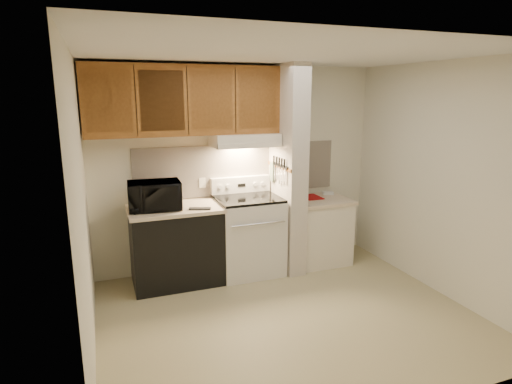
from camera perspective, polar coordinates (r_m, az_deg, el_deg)
floor at (r=4.45m, az=4.18°, el=-16.05°), size 3.60×3.60×0.00m
ceiling at (r=3.91m, az=4.81°, el=17.94°), size 3.60×3.60×0.00m
wall_back at (r=5.37m, az=-2.29°, el=3.22°), size 3.60×2.50×0.02m
wall_left at (r=3.65m, az=-22.15°, el=-2.44°), size 0.02×3.00×2.50m
wall_right at (r=5.02m, az=23.45°, el=1.46°), size 0.02×3.00×2.50m
backsplash at (r=5.36m, az=-2.25°, el=3.04°), size 2.60×0.02×0.63m
range_body at (r=5.25m, az=-1.02°, el=-5.91°), size 0.76×0.65×0.92m
oven_window at (r=4.95m, az=0.21°, el=-6.59°), size 0.50×0.01×0.30m
oven_handle at (r=4.85m, az=0.37°, el=-4.28°), size 0.65×0.02×0.02m
cooktop at (r=5.12m, az=-1.04°, el=-0.87°), size 0.74×0.64×0.03m
range_backguard at (r=5.35m, az=-2.07°, el=1.01°), size 0.76×0.08×0.20m
range_display at (r=5.31m, az=-1.92°, el=0.92°), size 0.10×0.01×0.04m
range_knob_left_outer at (r=5.23m, az=-4.82°, el=0.69°), size 0.05×0.02×0.05m
range_knob_left_inner at (r=5.26m, az=-3.77°, el=0.77°), size 0.05×0.02×0.05m
range_knob_right_inner at (r=5.37m, az=-0.09°, el=1.05°), size 0.05×0.02×0.05m
range_knob_right_outer at (r=5.40m, az=0.90°, el=1.13°), size 0.05×0.02×0.05m
dishwasher_front at (r=5.06m, az=-10.57°, el=-7.18°), size 1.00×0.63×0.87m
left_countertop at (r=4.92m, az=-10.79°, el=-2.20°), size 1.04×0.67×0.04m
spoon_rest at (r=4.77m, az=-7.48°, el=-2.21°), size 0.25×0.15×0.02m
teal_jar at (r=4.77m, az=-13.77°, el=-1.96°), size 0.11×0.11×0.10m
outlet at (r=5.25m, az=-7.17°, el=1.23°), size 0.08×0.01×0.12m
microwave at (r=4.83m, az=-13.40°, el=-0.46°), size 0.58×0.41×0.31m
partition_pillar at (r=5.23m, az=4.24°, el=2.94°), size 0.22×0.70×2.50m
pillar_trim at (r=5.18m, az=3.08°, el=3.41°), size 0.01×0.70×0.04m
knife_strip at (r=5.13m, az=3.24°, el=3.54°), size 0.02×0.42×0.04m
knife_blade_a at (r=5.00m, az=3.85°, el=2.11°), size 0.01×0.03×0.16m
knife_handle_a at (r=4.98m, az=3.80°, el=3.84°), size 0.02×0.02×0.10m
knife_blade_b at (r=5.07m, az=3.45°, el=2.17°), size 0.01×0.04×0.18m
knife_handle_b at (r=5.05m, az=3.46°, el=3.96°), size 0.02×0.02×0.10m
knife_blade_c at (r=5.14m, az=3.13°, el=2.20°), size 0.01×0.04×0.20m
knife_handle_c at (r=5.12m, az=3.12°, el=4.08°), size 0.02×0.02×0.10m
knife_blade_d at (r=5.20m, az=2.80°, el=2.56°), size 0.01×0.04×0.16m
knife_handle_d at (r=5.18m, az=2.80°, el=4.20°), size 0.02×0.02×0.10m
knife_blade_e at (r=5.28m, az=2.46°, el=2.60°), size 0.01×0.04×0.18m
knife_handle_e at (r=5.27m, az=2.39°, el=4.35°), size 0.02×0.02×0.10m
oven_mitt at (r=5.34m, az=2.18°, el=2.74°), size 0.03×0.10×0.24m
right_cab_base at (r=5.64m, az=8.36°, el=-5.28°), size 0.70×0.60×0.81m
right_countertop at (r=5.53m, az=8.50°, el=-1.09°), size 0.74×0.64×0.04m
red_folder at (r=5.57m, az=7.39°, el=-0.67°), size 0.22×0.30×0.01m
white_box at (r=5.78m, az=9.57°, el=-0.12°), size 0.15×0.12×0.04m
range_hood at (r=5.11m, az=-1.55°, el=6.97°), size 0.78×0.44×0.15m
hood_lip at (r=4.92m, az=-0.74°, el=6.22°), size 0.78×0.04×0.06m
upper_cabinets at (r=4.95m, az=-9.50°, el=11.94°), size 2.18×0.33×0.77m
cab_door_a at (r=4.70m, az=-19.12°, el=11.38°), size 0.46×0.01×0.63m
cab_gap_a at (r=4.71m, az=-15.75°, el=11.60°), size 0.01×0.01×0.73m
cab_door_b at (r=4.74m, az=-12.41°, el=11.79°), size 0.46×0.01×0.63m
cab_gap_b at (r=4.79m, az=-9.11°, el=11.93°), size 0.01×0.01×0.73m
cab_door_c at (r=4.85m, az=-5.89°, el=12.03°), size 0.46×0.01×0.63m
cab_gap_c at (r=4.93m, az=-2.76°, el=12.10°), size 0.01×0.01×0.73m
cab_door_d at (r=5.02m, az=0.27°, el=12.13°), size 0.46×0.01×0.63m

